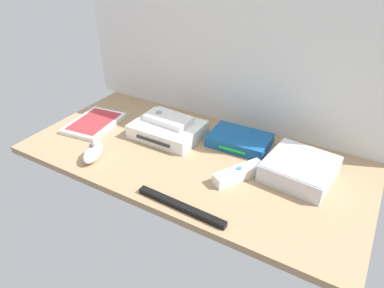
{
  "coord_description": "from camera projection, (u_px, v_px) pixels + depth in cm",
  "views": [
    {
      "loc": [
        43.01,
        -73.19,
        57.41
      ],
      "look_at": [
        0.0,
        0.0,
        4.0
      ],
      "focal_mm": 32.76,
      "sensor_mm": 36.0,
      "label": 1
    }
  ],
  "objects": [
    {
      "name": "ground_plane",
      "position": [
        192.0,
        158.0,
        1.03
      ],
      "size": [
        100.0,
        48.0,
        2.0
      ],
      "primitive_type": "cube",
      "color": "#9E7F5B",
      "rests_on": "ground"
    },
    {
      "name": "back_wall",
      "position": [
        234.0,
        26.0,
        1.03
      ],
      "size": [
        110.0,
        1.2,
        64.0
      ],
      "primitive_type": "cube",
      "color": "silver",
      "rests_on": "ground"
    },
    {
      "name": "game_console",
      "position": [
        168.0,
        129.0,
        1.11
      ],
      "size": [
        21.07,
        16.57,
        4.4
      ],
      "rotation": [
        0.0,
        0.0,
        0.0
      ],
      "color": "white",
      "rests_on": "ground_plane"
    },
    {
      "name": "mini_computer",
      "position": [
        300.0,
        169.0,
        0.92
      ],
      "size": [
        18.56,
        18.56,
        5.3
      ],
      "rotation": [
        0.0,
        0.0,
        -0.1
      ],
      "color": "silver",
      "rests_on": "ground_plane"
    },
    {
      "name": "game_case",
      "position": [
        94.0,
        123.0,
        1.18
      ],
      "size": [
        15.92,
        20.58,
        1.56
      ],
      "rotation": [
        0.0,
        0.0,
        0.13
      ],
      "color": "white",
      "rests_on": "ground_plane"
    },
    {
      "name": "network_router",
      "position": [
        240.0,
        140.0,
        1.07
      ],
      "size": [
        18.45,
        12.9,
        3.4
      ],
      "rotation": [
        0.0,
        0.0,
        0.04
      ],
      "color": "#145193",
      "rests_on": "ground_plane"
    },
    {
      "name": "remote_wand",
      "position": [
        239.0,
        173.0,
        0.93
      ],
      "size": [
        10.37,
        14.67,
        3.4
      ],
      "rotation": [
        0.0,
        0.0,
        -0.51
      ],
      "color": "white",
      "rests_on": "ground_plane"
    },
    {
      "name": "remote_nunchuk",
      "position": [
        93.0,
        152.0,
        1.0
      ],
      "size": [
        7.71,
        10.91,
        5.1
      ],
      "rotation": [
        0.0,
        0.0,
        0.37
      ],
      "color": "white",
      "rests_on": "ground_plane"
    },
    {
      "name": "remote_classic_pad",
      "position": [
        169.0,
        119.0,
        1.1
      ],
      "size": [
        14.87,
        8.87,
        2.4
      ],
      "rotation": [
        0.0,
        0.0,
        -0.06
      ],
      "color": "white",
      "rests_on": "game_console"
    },
    {
      "name": "sensor_bar",
      "position": [
        181.0,
        206.0,
        0.83
      ],
      "size": [
        24.05,
        2.6,
        1.4
      ],
      "primitive_type": "cube",
      "rotation": [
        0.0,
        0.0,
        -0.03
      ],
      "color": "black",
      "rests_on": "ground_plane"
    }
  ]
}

